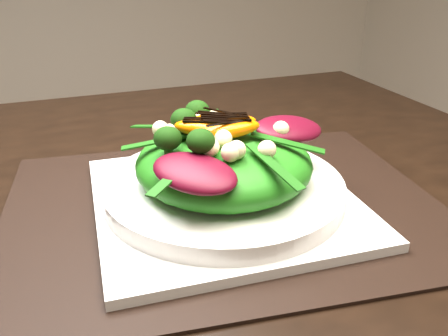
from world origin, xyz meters
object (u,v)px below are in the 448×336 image
object	(u,v)px
plate_base	(224,200)
orange_segment	(219,120)
placemat	(224,206)
salad_bowl	(224,188)
lettuce_mound	(224,163)

from	to	relation	value
plate_base	orange_segment	world-z (taller)	orange_segment
placemat	orange_segment	world-z (taller)	orange_segment
salad_bowl	placemat	bearing A→B (deg)	0.00
orange_segment	salad_bowl	bearing A→B (deg)	-99.46
placemat	lettuce_mound	xyz separation A→B (m)	(0.00, 0.00, 0.05)
salad_bowl	lettuce_mound	bearing A→B (deg)	0.00
placemat	orange_segment	size ratio (longest dim) A/B	7.06
placemat	salad_bowl	world-z (taller)	salad_bowl
lettuce_mound	plate_base	bearing A→B (deg)	0.00
lettuce_mound	placemat	bearing A→B (deg)	0.00
plate_base	orange_segment	bearing A→B (deg)	80.54
orange_segment	plate_base	bearing A→B (deg)	-99.46
lettuce_mound	salad_bowl	bearing A→B (deg)	0.00
placemat	plate_base	distance (m)	0.01
plate_base	lettuce_mound	world-z (taller)	lettuce_mound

